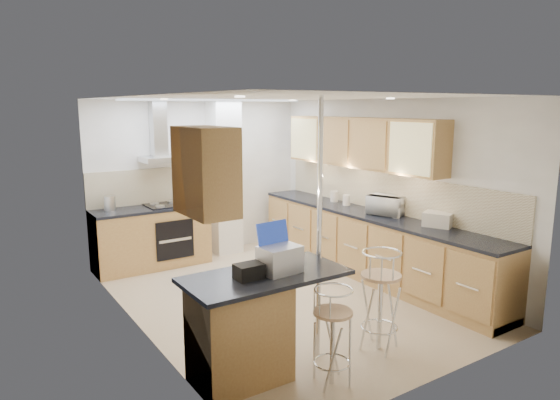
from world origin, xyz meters
TOP-DOWN VIEW (x-y plane):
  - ground at (0.00, 0.00)m, footprint 4.80×4.80m
  - room_shell at (0.32, 0.38)m, footprint 3.64×4.84m
  - right_counter at (1.50, 0.00)m, footprint 0.63×4.40m
  - back_counter at (-0.95, 2.10)m, footprint 1.70×0.63m
  - peninsula at (-1.12, -1.45)m, footprint 1.47×0.72m
  - microwave at (1.62, -0.21)m, footprint 0.47×0.56m
  - laptop at (-1.00, -1.48)m, footprint 0.37×0.29m
  - bag at (-1.31, -1.48)m, footprint 0.24×0.18m
  - bar_stool_near at (-0.75, -1.94)m, footprint 0.40×0.40m
  - bar_stool_end at (0.06, -1.69)m, footprint 0.59×0.59m
  - jar_a at (1.62, 0.93)m, footprint 0.14×0.14m
  - jar_b at (1.59, 0.60)m, footprint 0.14×0.14m
  - jar_c at (1.64, -0.14)m, footprint 0.15×0.15m
  - jar_d at (1.58, -0.43)m, footprint 0.12×0.12m
  - bread_bin at (1.66, -1.05)m, footprint 0.38×0.41m
  - kettle at (-1.51, 2.19)m, footprint 0.16×0.16m

SIDE VIEW (x-z plane):
  - ground at x=0.00m, z-range 0.00..0.00m
  - bar_stool_near at x=-0.75m, z-range 0.00..0.88m
  - back_counter at x=-0.95m, z-range 0.00..0.92m
  - right_counter at x=1.50m, z-range 0.00..0.92m
  - peninsula at x=-1.12m, z-range 0.01..0.95m
  - bar_stool_end at x=0.06m, z-range 0.00..1.02m
  - jar_d at x=1.58m, z-range 0.92..1.06m
  - jar_b at x=1.59m, z-range 0.92..1.08m
  - jar_a at x=1.62m, z-range 0.92..1.09m
  - bag at x=-1.31m, z-range 0.94..1.07m
  - bread_bin at x=1.66m, z-range 0.92..1.10m
  - kettle at x=-1.51m, z-range 0.92..1.13m
  - jar_c at x=1.64m, z-range 0.92..1.14m
  - microwave at x=1.62m, z-range 0.92..1.19m
  - laptop at x=-1.00m, z-range 0.94..1.18m
  - room_shell at x=0.32m, z-range 0.29..2.80m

